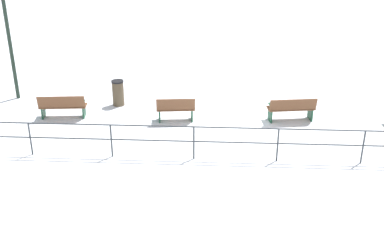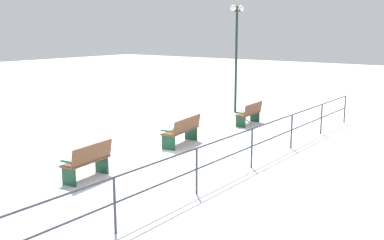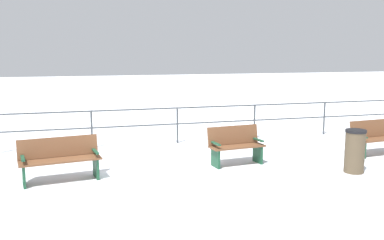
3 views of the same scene
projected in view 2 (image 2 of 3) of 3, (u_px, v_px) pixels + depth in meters
ground_plane at (140, 160)px, 12.90m from camera, size 80.00×80.00×0.00m
bench_nearest at (250, 113)px, 17.56m from camera, size 0.59×1.50×0.86m
bench_second at (182, 130)px, 14.44m from camera, size 0.81×1.73×0.91m
bench_third at (88, 161)px, 11.10m from camera, size 0.66×1.40×0.93m
lamppost_near at (237, 38)px, 19.60m from camera, size 0.26×0.89×4.68m
waterfront_railing at (227, 150)px, 11.03m from camera, size 0.05×17.55×1.09m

